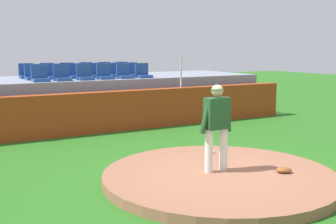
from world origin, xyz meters
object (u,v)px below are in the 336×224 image
stadium_chair_2 (85,75)px  stadium_chair_6 (33,75)px  stadium_chair_0 (40,77)px  stadium_chair_7 (55,74)px  stadium_chair_14 (68,72)px  stadium_chair_4 (124,74)px  fielding_glove (284,170)px  stadium_chair_15 (87,72)px  stadium_chair_1 (62,76)px  baseball (213,152)px  stadium_chair_5 (143,73)px  stadium_chair_11 (132,72)px  pitcher (217,121)px  stadium_chair_17 (122,71)px  stadium_chair_3 (105,74)px  stadium_chair_8 (76,74)px  stadium_chair_9 (95,73)px  stadium_chair_13 (48,73)px  stadium_chair_12 (27,74)px  stadium_chair_10 (115,72)px  stadium_chair_16 (105,71)px

stadium_chair_2 → stadium_chair_6: bearing=-32.7°
stadium_chair_0 → stadium_chair_6: bearing=-89.2°
stadium_chair_7 → stadium_chair_14: same height
stadium_chair_2 → stadium_chair_0: bearing=0.7°
stadium_chair_2 → stadium_chair_4: size_ratio=1.00×
fielding_glove → stadium_chair_15: (-0.68, 9.24, 1.44)m
stadium_chair_1 → stadium_chair_15: bearing=-127.8°
baseball → stadium_chair_6: size_ratio=0.15×
stadium_chair_5 → stadium_chair_11: size_ratio=1.00×
pitcher → stadium_chair_17: bearing=79.7°
stadium_chair_3 → stadium_chair_6: (-2.11, 0.90, 0.00)m
stadium_chair_0 → stadium_chair_1: bearing=-179.0°
stadium_chair_8 → stadium_chair_9: size_ratio=1.00×
fielding_glove → stadium_chair_17: (0.72, 9.21, 1.44)m
stadium_chair_17 → stadium_chair_13: bearing=-0.4°
stadium_chair_12 → stadium_chair_15: size_ratio=1.00×
stadium_chair_1 → stadium_chair_8: (0.74, 0.92, 0.00)m
stadium_chair_0 → stadium_chair_7: (0.69, 0.94, 0.00)m
stadium_chair_9 → stadium_chair_12: bearing=-23.2°
stadium_chair_1 → stadium_chair_2: (0.73, 0.01, 0.00)m
stadium_chair_10 → stadium_chair_11: same height
stadium_chair_15 → stadium_chair_16: same height
pitcher → stadium_chair_0: stadium_chair_0 is taller
stadium_chair_15 → stadium_chair_17: (1.40, -0.03, 0.00)m
stadium_chair_1 → stadium_chair_12: bearing=-68.6°
stadium_chair_5 → stadium_chair_17: 1.79m
stadium_chair_3 → stadium_chair_4: same height
stadium_chair_9 → stadium_chair_17: (1.41, 0.90, 0.00)m
stadium_chair_2 → stadium_chair_16: 2.27m
stadium_chair_0 → stadium_chair_13: same height
stadium_chair_5 → stadium_chair_11: same height
stadium_chair_0 → stadium_chair_4: (2.80, 0.05, 0.00)m
stadium_chair_0 → stadium_chair_7: 1.17m
stadium_chair_10 → stadium_chair_14: (-1.45, 0.87, 0.00)m
stadium_chair_4 → stadium_chair_16: bearing=-89.8°
baseball → stadium_chair_16: stadium_chair_16 is taller
stadium_chair_6 → stadium_chair_16: bearing=-162.4°
stadium_chair_1 → stadium_chair_10: (2.15, 0.91, 0.00)m
stadium_chair_15 → stadium_chair_16: 0.69m
stadium_chair_13 → stadium_chair_14: bearing=176.4°
stadium_chair_5 → stadium_chair_6: 3.61m
stadium_chair_5 → stadium_chair_13: same height
stadium_chair_13 → stadium_chair_16: (2.10, -0.02, 0.00)m
stadium_chair_6 → stadium_chair_12: size_ratio=1.00×
stadium_chair_8 → stadium_chair_6: bearing=0.3°
stadium_chair_13 → stadium_chair_15: (1.41, 0.01, 0.00)m
stadium_chair_6 → stadium_chair_16: (2.80, 0.89, 0.00)m
stadium_chair_3 → stadium_chair_9: size_ratio=1.00×
stadium_chair_0 → stadium_chair_16: 3.33m
stadium_chair_4 → stadium_chair_13: (-2.11, 1.79, 0.00)m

